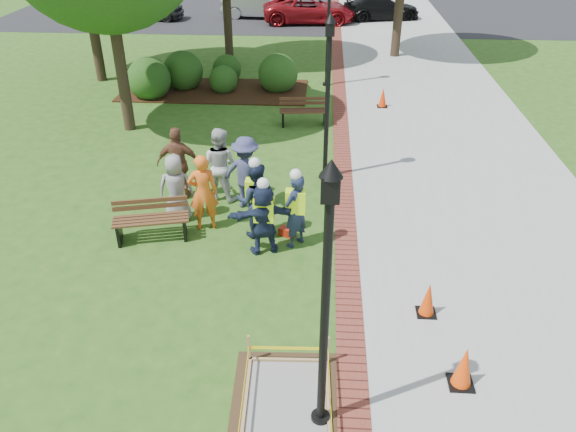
# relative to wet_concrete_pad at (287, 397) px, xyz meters

# --- Properties ---
(ground) EXTENTS (100.00, 100.00, 0.00)m
(ground) POSITION_rel_wet_concrete_pad_xyz_m (-0.74, 2.80, -0.23)
(ground) COLOR #285116
(ground) RESTS_ON ground
(sidewalk) EXTENTS (6.00, 60.00, 0.02)m
(sidewalk) POSITION_rel_wet_concrete_pad_xyz_m (4.26, 12.80, -0.22)
(sidewalk) COLOR #9E9E99
(sidewalk) RESTS_ON ground
(brick_edging) EXTENTS (0.50, 60.00, 0.03)m
(brick_edging) POSITION_rel_wet_concrete_pad_xyz_m (1.01, 12.80, -0.22)
(brick_edging) COLOR maroon
(brick_edging) RESTS_ON ground
(mulch_bed) EXTENTS (7.00, 3.00, 0.05)m
(mulch_bed) POSITION_rel_wet_concrete_pad_xyz_m (-3.74, 14.80, -0.21)
(mulch_bed) COLOR #381E0F
(mulch_bed) RESTS_ON ground
(parking_lot) EXTENTS (36.00, 12.00, 0.01)m
(parking_lot) POSITION_rel_wet_concrete_pad_xyz_m (-0.74, 29.80, -0.23)
(parking_lot) COLOR black
(parking_lot) RESTS_ON ground
(wet_concrete_pad) EXTENTS (1.78, 2.36, 0.55)m
(wet_concrete_pad) POSITION_rel_wet_concrete_pad_xyz_m (0.00, 0.00, 0.00)
(wet_concrete_pad) COLOR #47331E
(wet_concrete_pad) RESTS_ON ground
(bench_near) EXTENTS (1.72, 0.90, 0.89)m
(bench_near) POSITION_rel_wet_concrete_pad_xyz_m (-3.29, 4.51, 0.05)
(bench_near) COLOR #57311D
(bench_near) RESTS_ON ground
(bench_far) EXTENTS (1.63, 0.67, 0.86)m
(bench_far) POSITION_rel_wet_concrete_pad_xyz_m (-0.20, 11.58, 0.04)
(bench_far) COLOR #5A2E1F
(bench_far) RESTS_ON ground
(cone_front) EXTENTS (0.40, 0.40, 0.78)m
(cone_front) POSITION_rel_wet_concrete_pad_xyz_m (2.72, 0.62, 0.14)
(cone_front) COLOR black
(cone_front) RESTS_ON ground
(cone_back) EXTENTS (0.35, 0.35, 0.70)m
(cone_back) POSITION_rel_wet_concrete_pad_xyz_m (2.43, 2.30, 0.10)
(cone_back) COLOR black
(cone_back) RESTS_ON ground
(cone_far) EXTENTS (0.35, 0.35, 0.70)m
(cone_far) POSITION_rel_wet_concrete_pad_xyz_m (2.50, 13.42, 0.10)
(cone_far) COLOR black
(cone_far) RESTS_ON ground
(toolbox) EXTENTS (0.42, 0.33, 0.18)m
(toolbox) POSITION_rel_wet_concrete_pad_xyz_m (-0.30, 4.82, -0.14)
(toolbox) COLOR #9E1D0C
(toolbox) RESTS_ON ground
(lamp_near) EXTENTS (0.28, 0.28, 4.26)m
(lamp_near) POSITION_rel_wet_concrete_pad_xyz_m (0.51, -0.20, 2.25)
(lamp_near) COLOR black
(lamp_near) RESTS_ON ground
(lamp_mid) EXTENTS (0.28, 0.28, 4.26)m
(lamp_mid) POSITION_rel_wet_concrete_pad_xyz_m (0.51, 7.80, 2.25)
(lamp_mid) COLOR black
(lamp_mid) RESTS_ON ground
(lamp_far) EXTENTS (0.28, 0.28, 4.26)m
(lamp_far) POSITION_rel_wet_concrete_pad_xyz_m (0.51, 15.80, 2.25)
(lamp_far) COLOR black
(lamp_far) RESTS_ON ground
(shrub_a) EXTENTS (1.58, 1.58, 1.58)m
(shrub_a) POSITION_rel_wet_concrete_pad_xyz_m (-5.97, 13.99, -0.23)
(shrub_a) COLOR #184212
(shrub_a) RESTS_ON ground
(shrub_b) EXTENTS (1.53, 1.53, 1.53)m
(shrub_b) POSITION_rel_wet_concrete_pad_xyz_m (-4.98, 15.12, -0.23)
(shrub_b) COLOR #184212
(shrub_b) RESTS_ON ground
(shrub_c) EXTENTS (1.07, 1.07, 1.07)m
(shrub_c) POSITION_rel_wet_concrete_pad_xyz_m (-3.36, 14.75, -0.23)
(shrub_c) COLOR #184212
(shrub_c) RESTS_ON ground
(shrub_d) EXTENTS (1.50, 1.50, 1.50)m
(shrub_d) POSITION_rel_wet_concrete_pad_xyz_m (-1.33, 15.06, -0.23)
(shrub_d) COLOR #184212
(shrub_d) RESTS_ON ground
(shrub_e) EXTENTS (1.13, 1.13, 1.13)m
(shrub_e) POSITION_rel_wet_concrete_pad_xyz_m (-3.44, 16.08, -0.23)
(shrub_e) COLOR #184212
(shrub_e) RESTS_ON ground
(casual_person_a) EXTENTS (0.56, 0.40, 1.63)m
(casual_person_a) POSITION_rel_wet_concrete_pad_xyz_m (-2.91, 5.39, 0.58)
(casual_person_a) COLOR gray
(casual_person_a) RESTS_ON ground
(casual_person_b) EXTENTS (0.66, 0.52, 1.82)m
(casual_person_b) POSITION_rel_wet_concrete_pad_xyz_m (-2.21, 5.06, 0.67)
(casual_person_b) COLOR orange
(casual_person_b) RESTS_ON ground
(casual_person_c) EXTENTS (0.68, 0.54, 1.86)m
(casual_person_c) POSITION_rel_wet_concrete_pad_xyz_m (-2.08, 6.48, 0.70)
(casual_person_c) COLOR silver
(casual_person_c) RESTS_ON ground
(casual_person_d) EXTENTS (0.60, 0.39, 1.87)m
(casual_person_d) POSITION_rel_wet_concrete_pad_xyz_m (-3.07, 6.43, 0.70)
(casual_person_d) COLOR brown
(casual_person_d) RESTS_ON ground
(casual_person_e) EXTENTS (0.66, 0.52, 1.81)m
(casual_person_e) POSITION_rel_wet_concrete_pad_xyz_m (-1.37, 6.10, 0.67)
(casual_person_e) COLOR #393C64
(casual_person_e) RESTS_ON ground
(hivis_worker_a) EXTENTS (0.59, 0.46, 1.76)m
(hivis_worker_a) POSITION_rel_wet_concrete_pad_xyz_m (-0.75, 4.18, 0.65)
(hivis_worker_a) COLOR #1A2045
(hivis_worker_a) RESTS_ON ground
(hivis_worker_b) EXTENTS (0.61, 0.64, 1.84)m
(hivis_worker_b) POSITION_rel_wet_concrete_pad_xyz_m (-0.11, 4.47, 0.68)
(hivis_worker_b) COLOR #1A2144
(hivis_worker_b) RESTS_ON ground
(hivis_worker_c) EXTENTS (0.59, 0.41, 1.91)m
(hivis_worker_c) POSITION_rel_wet_concrete_pad_xyz_m (-0.99, 4.81, 0.71)
(hivis_worker_c) COLOR #1C2949
(hivis_worker_c) RESTS_ON ground
(parked_car_a) EXTENTS (2.32, 4.97, 1.59)m
(parked_car_a) POSITION_rel_wet_concrete_pad_xyz_m (-9.94, 27.45, -0.23)
(parked_car_a) COLOR #27272A
(parked_car_a) RESTS_ON ground
(parked_car_b) EXTENTS (2.43, 4.94, 1.57)m
(parked_car_b) POSITION_rel_wet_concrete_pad_xyz_m (-3.45, 28.29, -0.23)
(parked_car_b) COLOR gray
(parked_car_b) RESTS_ON ground
(parked_car_c) EXTENTS (2.46, 4.93, 1.56)m
(parked_car_c) POSITION_rel_wet_concrete_pad_xyz_m (-0.52, 27.12, -0.23)
(parked_car_c) COLOR maroon
(parked_car_c) RESTS_ON ground
(parked_car_d) EXTENTS (2.80, 4.60, 1.40)m
(parked_car_d) POSITION_rel_wet_concrete_pad_xyz_m (3.58, 28.30, -0.23)
(parked_car_d) COLOR black
(parked_car_d) RESTS_ON ground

